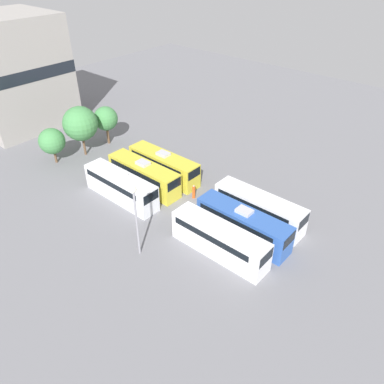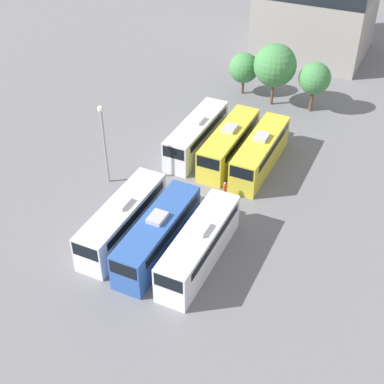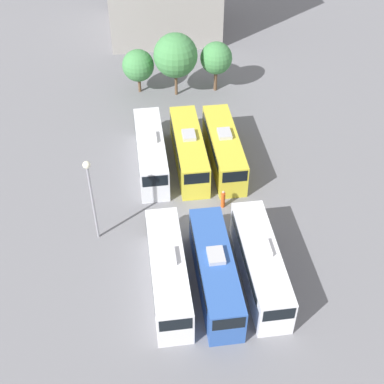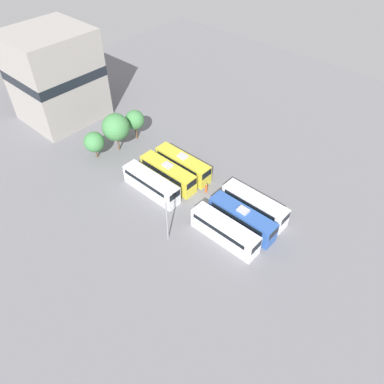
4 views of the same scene
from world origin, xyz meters
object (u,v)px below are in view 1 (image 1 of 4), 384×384
(bus_5, at_px, (164,165))
(tree_0, at_px, (52,141))
(light_pole, at_px, (135,210))
(tree_1, at_px, (80,124))
(depot_building, at_px, (13,72))
(tree_2, at_px, (106,119))
(bus_4, at_px, (144,174))
(bus_2, at_px, (259,208))
(worker_person, at_px, (194,192))
(bus_3, at_px, (121,186))
(bus_1, at_px, (243,224))
(bus_0, at_px, (219,239))

(bus_5, bearing_deg, tree_0, 116.83)
(light_pole, bearing_deg, tree_1, 67.28)
(light_pole, relative_size, depot_building, 0.47)
(tree_0, xyz_separation_m, depot_building, (4.22, 15.93, 5.34))
(bus_5, distance_m, tree_2, 13.57)
(bus_4, height_order, depot_building, depot_building)
(tree_0, distance_m, depot_building, 17.32)
(depot_building, bearing_deg, bus_2, -86.03)
(light_pole, xyz_separation_m, tree_0, (4.85, 22.49, -2.10))
(tree_1, bearing_deg, light_pole, -112.72)
(bus_5, distance_m, depot_building, 30.99)
(tree_0, bearing_deg, tree_2, -5.60)
(bus_4, xyz_separation_m, bus_5, (3.31, -0.21, 0.00))
(light_pole, relative_size, tree_2, 1.37)
(worker_person, bearing_deg, depot_building, 92.84)
(bus_3, height_order, light_pole, light_pole)
(bus_1, height_order, bus_2, same)
(bus_1, bearing_deg, tree_0, 97.63)
(worker_person, distance_m, depot_building, 37.09)
(bus_2, height_order, tree_0, tree_0)
(bus_1, relative_size, tree_2, 1.79)
(bus_3, bearing_deg, light_pole, -120.40)
(bus_4, xyz_separation_m, light_pole, (-8.69, -8.55, 3.60))
(bus_1, distance_m, bus_5, 15.01)
(bus_4, distance_m, light_pole, 12.71)
(bus_2, distance_m, tree_1, 27.73)
(bus_0, relative_size, light_pole, 1.31)
(light_pole, bearing_deg, tree_0, 77.83)
(bus_0, xyz_separation_m, tree_1, (3.69, 27.23, 3.04))
(bus_3, bearing_deg, bus_5, -3.02)
(bus_5, height_order, light_pole, light_pole)
(bus_1, xyz_separation_m, bus_4, (-0.02, 14.86, 0.00))
(worker_person, bearing_deg, tree_0, 106.51)
(bus_5, bearing_deg, bus_4, 176.31)
(bus_5, bearing_deg, worker_person, -100.53)
(bus_1, bearing_deg, bus_3, 103.49)
(tree_0, xyz_separation_m, tree_2, (8.63, -0.85, 0.73))
(bus_0, xyz_separation_m, depot_building, (3.83, 44.33, 6.84))
(worker_person, xyz_separation_m, tree_1, (-1.94, 19.12, 3.98))
(bus_2, bearing_deg, bus_3, 115.54)
(bus_1, distance_m, tree_0, 29.09)
(bus_1, xyz_separation_m, depot_building, (0.36, 44.73, 6.84))
(bus_3, relative_size, depot_building, 0.61)
(tree_1, distance_m, tree_2, 4.64)
(bus_0, height_order, tree_2, tree_2)
(bus_1, height_order, depot_building, depot_building)
(depot_building, bearing_deg, bus_3, -97.60)
(bus_1, relative_size, tree_0, 2.06)
(bus_1, xyz_separation_m, tree_0, (-3.86, 28.80, 1.50))
(tree_0, bearing_deg, bus_0, -89.21)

